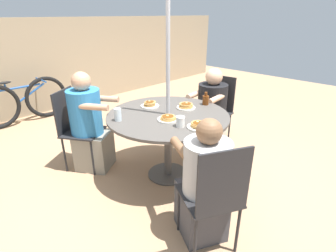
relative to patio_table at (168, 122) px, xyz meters
The scene contains 18 objects.
ground_plane 0.67m from the patio_table, ahead, with size 12.00×12.00×0.00m, color tan.
back_fence 3.23m from the patio_table, 90.00° to the left, with size 10.00×0.06×1.70m, color tan.
patio_table is the anchor object (origin of this frame).
umbrella_pole 0.54m from the patio_table, ahead, with size 0.04×0.04×2.43m, color #ADADB2.
patio_chair_north 1.13m from the patio_table, 123.10° to the left, with size 0.58×0.58×0.96m.
diner_north 0.96m from the patio_table, 123.10° to the left, with size 0.57×0.61×1.18m.
patio_chair_east 1.13m from the patio_table, 117.84° to the right, with size 0.57×0.57×0.96m.
diner_east 0.96m from the patio_table, 117.84° to the right, with size 0.54×0.59×1.08m.
patio_chair_south 1.13m from the patio_table, ahead, with size 0.46×0.46×0.96m.
diner_south 0.96m from the patio_table, ahead, with size 0.58×0.43×1.11m.
pancake_plate_a 0.30m from the patio_table, ahead, with size 0.21×0.21×0.07m.
pancake_plate_b 0.21m from the patio_table, 135.57° to the right, with size 0.21×0.21×0.05m.
pancake_plate_c 0.34m from the patio_table, 84.91° to the left, with size 0.21×0.21×0.07m.
pancake_plate_d 0.48m from the patio_table, 97.41° to the right, with size 0.21×0.21×0.06m.
syrup_bottle 0.57m from the patio_table, ahead, with size 0.10×0.08×0.15m.
coffee_cup 0.38m from the patio_table, 115.94° to the right, with size 0.09×0.09×0.10m.
drinking_glass_a 0.56m from the patio_table, 154.10° to the left, with size 0.07×0.07×0.13m, color silver.
bicycle 2.98m from the patio_table, 101.19° to the left, with size 1.55×0.44×0.76m.
Camera 1 is at (-1.88, -1.84, 1.77)m, focal length 28.00 mm.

